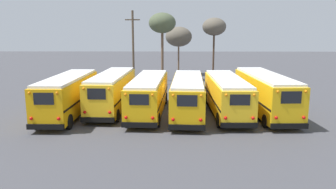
{
  "coord_description": "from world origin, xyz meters",
  "views": [
    {
      "loc": [
        0.31,
        -26.77,
        6.85
      ],
      "look_at": [
        0.0,
        -0.32,
        1.62
      ],
      "focal_mm": 35.0,
      "sensor_mm": 36.0,
      "label": 1
    }
  ],
  "objects_px": {
    "school_bus_3": "(188,95)",
    "bare_tree_1": "(179,37)",
    "bare_tree_2": "(214,27)",
    "bare_tree_0": "(162,24)",
    "school_bus_5": "(265,92)",
    "school_bus_4": "(226,94)",
    "school_bus_2": "(149,94)",
    "school_bus_1": "(112,91)",
    "utility_pole": "(133,47)",
    "school_bus_0": "(68,95)"
  },
  "relations": [
    {
      "from": "school_bus_2",
      "to": "bare_tree_0",
      "type": "xyz_separation_m",
      "value": [
        0.63,
        17.98,
        6.01
      ]
    },
    {
      "from": "school_bus_5",
      "to": "bare_tree_2",
      "type": "bearing_deg",
      "value": 93.81
    },
    {
      "from": "school_bus_5",
      "to": "bare_tree_1",
      "type": "relative_size",
      "value": 1.49
    },
    {
      "from": "school_bus_3",
      "to": "bare_tree_0",
      "type": "bearing_deg",
      "value": 97.95
    },
    {
      "from": "bare_tree_0",
      "to": "school_bus_3",
      "type": "bearing_deg",
      "value": -82.05
    },
    {
      "from": "school_bus_5",
      "to": "bare_tree_1",
      "type": "xyz_separation_m",
      "value": [
        -6.66,
        23.72,
        4.05
      ]
    },
    {
      "from": "school_bus_1",
      "to": "utility_pole",
      "type": "relative_size",
      "value": 1.11
    },
    {
      "from": "school_bus_1",
      "to": "school_bus_3",
      "type": "xyz_separation_m",
      "value": [
        6.4,
        -1.56,
        -0.07
      ]
    },
    {
      "from": "bare_tree_0",
      "to": "bare_tree_1",
      "type": "distance_m",
      "value": 6.59
    },
    {
      "from": "bare_tree_1",
      "to": "bare_tree_2",
      "type": "xyz_separation_m",
      "value": [
        5.17,
        -1.34,
        1.43
      ]
    },
    {
      "from": "school_bus_0",
      "to": "bare_tree_0",
      "type": "height_order",
      "value": "bare_tree_0"
    },
    {
      "from": "school_bus_1",
      "to": "bare_tree_1",
      "type": "xyz_separation_m",
      "value": [
        6.15,
        22.77,
        4.09
      ]
    },
    {
      "from": "school_bus_0",
      "to": "utility_pole",
      "type": "height_order",
      "value": "utility_pole"
    },
    {
      "from": "school_bus_3",
      "to": "bare_tree_1",
      "type": "height_order",
      "value": "bare_tree_1"
    },
    {
      "from": "school_bus_0",
      "to": "school_bus_3",
      "type": "relative_size",
      "value": 0.94
    },
    {
      "from": "school_bus_4",
      "to": "school_bus_2",
      "type": "bearing_deg",
      "value": 179.47
    },
    {
      "from": "school_bus_5",
      "to": "utility_pole",
      "type": "bearing_deg",
      "value": 132.09
    },
    {
      "from": "utility_pole",
      "to": "school_bus_4",
      "type": "bearing_deg",
      "value": -56.54
    },
    {
      "from": "school_bus_0",
      "to": "school_bus_5",
      "type": "xyz_separation_m",
      "value": [
        16.01,
        0.99,
        0.01
      ]
    },
    {
      "from": "school_bus_4",
      "to": "school_bus_0",
      "type": "bearing_deg",
      "value": -176.5
    },
    {
      "from": "school_bus_3",
      "to": "bare_tree_0",
      "type": "relative_size",
      "value": 1.15
    },
    {
      "from": "school_bus_3",
      "to": "school_bus_2",
      "type": "bearing_deg",
      "value": 171.89
    },
    {
      "from": "school_bus_0",
      "to": "school_bus_3",
      "type": "bearing_deg",
      "value": 2.31
    },
    {
      "from": "school_bus_3",
      "to": "school_bus_5",
      "type": "bearing_deg",
      "value": 5.37
    },
    {
      "from": "bare_tree_1",
      "to": "bare_tree_2",
      "type": "distance_m",
      "value": 5.53
    },
    {
      "from": "school_bus_1",
      "to": "utility_pole",
      "type": "bearing_deg",
      "value": 88.36
    },
    {
      "from": "school_bus_2",
      "to": "utility_pole",
      "type": "distance_m",
      "value": 14.54
    },
    {
      "from": "school_bus_1",
      "to": "school_bus_4",
      "type": "distance_m",
      "value": 9.68
    },
    {
      "from": "school_bus_3",
      "to": "bare_tree_1",
      "type": "xyz_separation_m",
      "value": [
        -0.26,
        24.32,
        4.16
      ]
    },
    {
      "from": "school_bus_5",
      "to": "school_bus_1",
      "type": "bearing_deg",
      "value": 175.73
    },
    {
      "from": "school_bus_2",
      "to": "school_bus_5",
      "type": "distance_m",
      "value": 9.61
    },
    {
      "from": "bare_tree_1",
      "to": "bare_tree_2",
      "type": "bearing_deg",
      "value": -14.47
    },
    {
      "from": "school_bus_1",
      "to": "bare_tree_0",
      "type": "relative_size",
      "value": 1.11
    },
    {
      "from": "school_bus_4",
      "to": "bare_tree_0",
      "type": "relative_size",
      "value": 1.15
    },
    {
      "from": "school_bus_3",
      "to": "school_bus_0",
      "type": "bearing_deg",
      "value": -177.69
    },
    {
      "from": "school_bus_1",
      "to": "school_bus_5",
      "type": "height_order",
      "value": "school_bus_5"
    },
    {
      "from": "school_bus_5",
      "to": "utility_pole",
      "type": "relative_size",
      "value": 1.19
    },
    {
      "from": "school_bus_1",
      "to": "bare_tree_2",
      "type": "xyz_separation_m",
      "value": [
        11.32,
        21.43,
        5.52
      ]
    },
    {
      "from": "school_bus_3",
      "to": "utility_pole",
      "type": "relative_size",
      "value": 1.15
    },
    {
      "from": "bare_tree_2",
      "to": "school_bus_5",
      "type": "bearing_deg",
      "value": -86.19
    },
    {
      "from": "school_bus_4",
      "to": "bare_tree_1",
      "type": "xyz_separation_m",
      "value": [
        -3.46,
        23.93,
        4.16
      ]
    },
    {
      "from": "school_bus_2",
      "to": "school_bus_5",
      "type": "height_order",
      "value": "school_bus_5"
    },
    {
      "from": "bare_tree_0",
      "to": "school_bus_1",
      "type": "bearing_deg",
      "value": -102.78
    },
    {
      "from": "bare_tree_2",
      "to": "school_bus_1",
      "type": "bearing_deg",
      "value": -117.84
    },
    {
      "from": "school_bus_0",
      "to": "utility_pole",
      "type": "xyz_separation_m",
      "value": [
        3.57,
        14.77,
        3.0
      ]
    },
    {
      "from": "school_bus_2",
      "to": "bare_tree_2",
      "type": "height_order",
      "value": "bare_tree_2"
    },
    {
      "from": "school_bus_2",
      "to": "bare_tree_0",
      "type": "height_order",
      "value": "bare_tree_0"
    },
    {
      "from": "school_bus_3",
      "to": "utility_pole",
      "type": "distance_m",
      "value": 15.9
    },
    {
      "from": "school_bus_2",
      "to": "school_bus_4",
      "type": "distance_m",
      "value": 6.41
    },
    {
      "from": "bare_tree_0",
      "to": "school_bus_5",
      "type": "bearing_deg",
      "value": -63.27
    }
  ]
}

